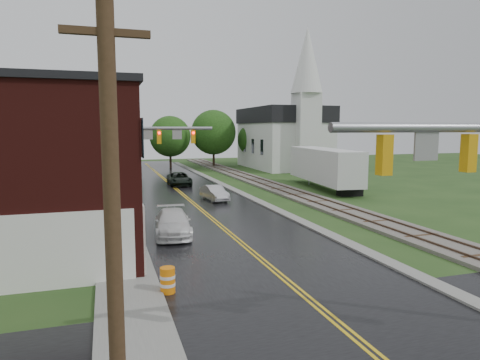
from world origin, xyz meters
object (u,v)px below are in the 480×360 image
utility_pole_a (112,216)px  pickup_white (173,223)px  suv_dark (179,179)px  sedan_silver (214,193)px  tree_left_c (31,145)px  utility_pole_c (105,141)px  utility_pole_b (106,151)px  construction_barrel (168,280)px  semi_trailer (324,165)px  church (286,131)px  tree_left_e (86,140)px  traffic_signal_far (150,144)px

utility_pole_a → pickup_white: utility_pole_a is taller
suv_dark → sedan_silver: 10.80m
pickup_white → tree_left_c: bearing=120.8°
utility_pole_c → suv_dark: size_ratio=1.79×
utility_pole_b → construction_barrel: (2.00, -13.75, -4.22)m
semi_trailer → suv_dark: bearing=152.9°
church → tree_left_e: bearing=-164.8°
traffic_signal_far → tree_left_e: size_ratio=0.90×
utility_pole_a → semi_trailer: utility_pole_a is taller
construction_barrel → tree_left_c: bearing=106.0°
tree_left_c → suv_dark: size_ratio=1.52×
utility_pole_b → pickup_white: size_ratio=1.82×
tree_left_e → semi_trailer: bearing=-31.2°
tree_left_e → suv_dark: tree_left_e is taller
tree_left_e → utility_pole_c: bearing=-42.8°
traffic_signal_far → utility_pole_c: bearing=101.1°
traffic_signal_far → utility_pole_a: 27.20m
church → construction_barrel: (-24.80, -45.49, -5.34)m
traffic_signal_far → tree_left_c: size_ratio=0.96×
utility_pole_a → utility_pole_b: same height
tree_left_c → pickup_white: bearing=-65.2°
pickup_white → tree_left_e: bearing=106.9°
utility_pole_c → semi_trailer: (21.40, -12.30, -2.29)m
utility_pole_a → utility_pole_b: (0.00, 22.00, 0.00)m
utility_pole_c → sedan_silver: size_ratio=2.29×
tree_left_c → semi_trailer: 29.67m
pickup_white → semi_trailer: (17.85, 14.69, 1.71)m
utility_pole_c → tree_left_c: size_ratio=1.18×
utility_pole_b → sedan_silver: (8.82, 6.03, -4.07)m
tree_left_c → pickup_white: size_ratio=1.54×
utility_pole_a → tree_left_c: utility_pole_a is taller
utility_pole_c → utility_pole_a: bearing=-90.0°
tree_left_c → utility_pole_b: bearing=-68.5°
sedan_silver → construction_barrel: (-6.82, -19.78, -0.15)m
church → pickup_white: church is taller
church → utility_pole_b: size_ratio=2.22×
church → construction_barrel: bearing=-118.6°
church → utility_pole_c: (-26.80, -9.74, -1.11)m
traffic_signal_far → construction_barrel: size_ratio=7.36×
church → sedan_silver: (-17.98, -25.70, -5.19)m
utility_pole_a → sedan_silver: (8.82, 28.03, -4.07)m
traffic_signal_far → sedan_silver: bearing=10.7°
utility_pole_c → tree_left_e: size_ratio=1.10×
tree_left_c → tree_left_e: tree_left_e is taller
tree_left_c → semi_trailer: bearing=-16.1°
church → traffic_signal_far: bearing=-131.3°
tree_left_c → construction_barrel: tree_left_c is taller
church → traffic_signal_far: church is taller
sedan_silver → utility_pole_b: bearing=-152.9°
utility_pole_c → semi_trailer: size_ratio=0.67×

